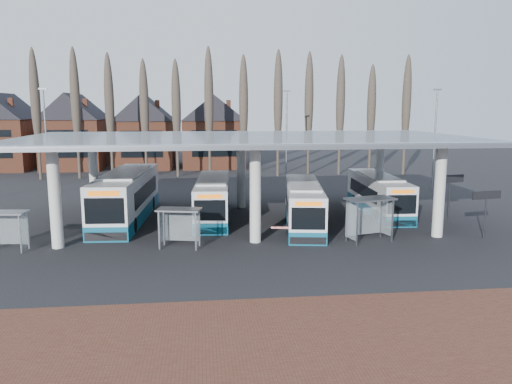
{
  "coord_description": "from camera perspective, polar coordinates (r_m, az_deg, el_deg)",
  "views": [
    {
      "loc": [
        -3.33,
        -27.78,
        8.37
      ],
      "look_at": [
        0.54,
        7.0,
        2.42
      ],
      "focal_mm": 35.0,
      "sensor_mm": 36.0,
      "label": 1
    }
  ],
  "objects": [
    {
      "name": "station_canopy",
      "position": [
        36.04,
        -1.04,
        5.38
      ],
      "size": [
        32.0,
        16.0,
        6.34
      ],
      "color": "silver",
      "rests_on": "ground"
    },
    {
      "name": "shelter_2",
      "position": [
        32.1,
        12.74,
        -1.97
      ],
      "size": [
        3.3,
        2.22,
        2.8
      ],
      "rotation": [
        0.0,
        0.0,
        0.26
      ],
      "color": "gray",
      "rests_on": "ground"
    },
    {
      "name": "lamp_post_a",
      "position": [
        51.99,
        -22.84,
        5.55
      ],
      "size": [
        0.8,
        0.16,
        10.17
      ],
      "color": "slate",
      "rests_on": "ground"
    },
    {
      "name": "townhouse_row",
      "position": [
        72.89,
        -16.3,
        7.36
      ],
      "size": [
        36.8,
        10.3,
        12.25
      ],
      "color": "brown",
      "rests_on": "ground"
    },
    {
      "name": "info_sign_0",
      "position": [
        35.03,
        24.83,
        -0.7
      ],
      "size": [
        2.09,
        0.46,
        3.12
      ],
      "rotation": [
        0.0,
        0.0,
        0.17
      ],
      "color": "black",
      "rests_on": "ground"
    },
    {
      "name": "ground",
      "position": [
        29.21,
        0.47,
        -7.0
      ],
      "size": [
        140.0,
        140.0,
        0.0
      ],
      "primitive_type": "plane",
      "color": "black",
      "rests_on": "ground"
    },
    {
      "name": "lamp_post_b",
      "position": [
        54.67,
        3.51,
        6.45
      ],
      "size": [
        0.8,
        0.16,
        10.17
      ],
      "color": "slate",
      "rests_on": "ground"
    },
    {
      "name": "brick_strip",
      "position": [
        18.17,
        5.19,
        -17.76
      ],
      "size": [
        70.0,
        10.0,
        0.03
      ],
      "primitive_type": "cube",
      "color": "brown",
      "rests_on": "ground"
    },
    {
      "name": "barrier",
      "position": [
        31.01,
        3.95,
        -4.22
      ],
      "size": [
        2.43,
        0.81,
        1.22
      ],
      "rotation": [
        0.0,
        0.0,
        -0.13
      ],
      "color": "black",
      "rests_on": "ground"
    },
    {
      "name": "poplar_row",
      "position": [
        60.88,
        -3.26,
        10.02
      ],
      "size": [
        45.1,
        1.1,
        14.5
      ],
      "color": "#473D33",
      "rests_on": "ground"
    },
    {
      "name": "bus_3",
      "position": [
        41.43,
        13.77,
        -0.28
      ],
      "size": [
        2.85,
        10.99,
        3.03
      ],
      "rotation": [
        0.0,
        0.0,
        -0.05
      ],
      "color": "silver",
      "rests_on": "ground"
    },
    {
      "name": "bus_1",
      "position": [
        38.37,
        -4.94,
        -0.77
      ],
      "size": [
        3.04,
        11.19,
        3.07
      ],
      "rotation": [
        0.0,
        0.0,
        -0.06
      ],
      "color": "silver",
      "rests_on": "ground"
    },
    {
      "name": "lamp_post_c",
      "position": [
        53.26,
        19.75,
        5.82
      ],
      "size": [
        0.8,
        0.16,
        10.17
      ],
      "color": "slate",
      "rests_on": "ground"
    },
    {
      "name": "bus_0",
      "position": [
        38.74,
        -14.56,
        -0.54
      ],
      "size": [
        3.62,
        13.31,
        3.66
      ],
      "rotation": [
        0.0,
        0.0,
        -0.06
      ],
      "color": "silver",
      "rests_on": "ground"
    },
    {
      "name": "info_sign_1",
      "position": [
        39.45,
        21.31,
        1.03
      ],
      "size": [
        2.3,
        0.65,
        3.47
      ],
      "rotation": [
        0.0,
        0.0,
        0.23
      ],
      "color": "black",
      "rests_on": "ground"
    },
    {
      "name": "shelter_0",
      "position": [
        32.79,
        -26.71,
        -3.09
      ],
      "size": [
        2.67,
        1.52,
        2.37
      ],
      "rotation": [
        0.0,
        0.0,
        -0.1
      ],
      "color": "gray",
      "rests_on": "ground"
    },
    {
      "name": "shelter_1",
      "position": [
        30.37,
        -8.71,
        -3.06
      ],
      "size": [
        2.8,
        1.8,
        2.4
      ],
      "rotation": [
        0.0,
        0.0,
        -0.21
      ],
      "color": "gray",
      "rests_on": "ground"
    },
    {
      "name": "bus_2",
      "position": [
        35.94,
        5.43,
        -1.5
      ],
      "size": [
        4.0,
        11.28,
        3.07
      ],
      "rotation": [
        0.0,
        0.0,
        -0.15
      ],
      "color": "silver",
      "rests_on": "ground"
    }
  ]
}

